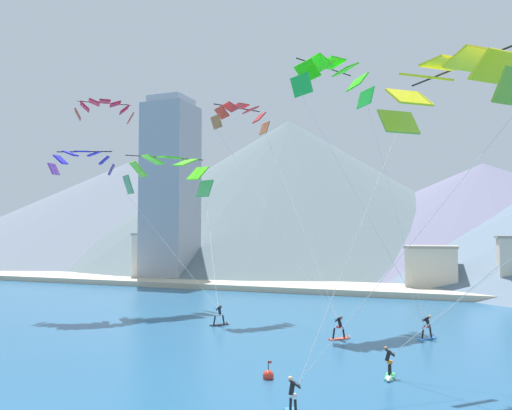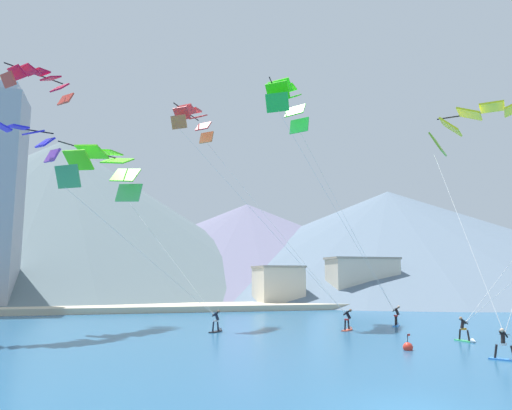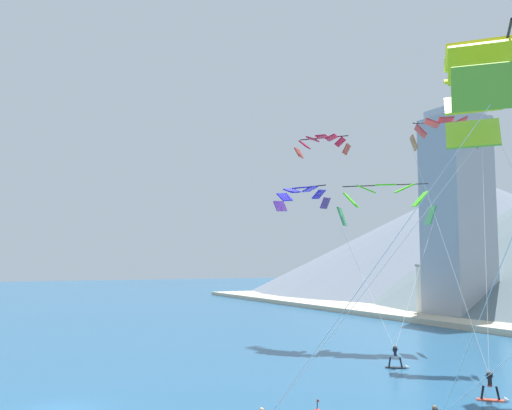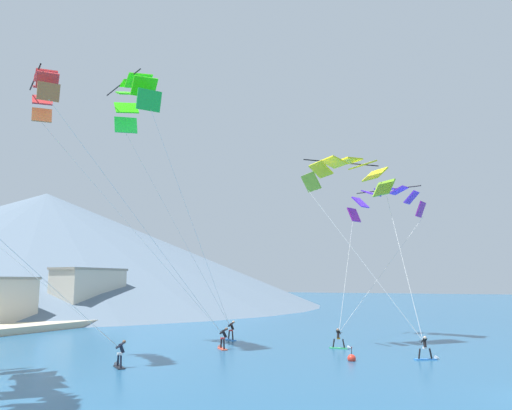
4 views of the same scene
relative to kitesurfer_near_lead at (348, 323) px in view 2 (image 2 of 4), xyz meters
name	(u,v)px [view 2 (image 2 of 4)]	position (x,y,z in m)	size (l,w,h in m)	color
ground_plane	(406,409)	(-8.79, -21.79, -0.53)	(400.00, 400.00, 0.00)	#23567F
kitesurfer_near_lead	(348,323)	(0.00, 0.00, 0.00)	(1.52, 1.51, 1.74)	#E54C33
kitesurfer_near_trail	(509,352)	(1.19, -15.19, -0.10)	(1.25, 1.69, 1.64)	#337FDB
kitesurfer_mid_center	(217,325)	(-9.99, 1.74, -0.02)	(1.39, 1.62, 1.72)	black
kitesurfer_far_left	(466,335)	(4.11, -8.39, -0.09)	(0.56, 1.75, 1.63)	#33B266
kitesurfer_far_right	(397,319)	(5.65, 2.29, 0.02)	(1.38, 1.62, 1.78)	#337FDB
parafoil_kite_near_lead	(194,121)	(-11.08, 8.28, 17.88)	(13.15, 11.05, 18.18)	#C26937
parafoil_kite_near_trail	(493,121)	(7.23, -8.53, 14.24)	(9.77, 10.05, 14.68)	#7EB528
parafoil_kite_mid_center	(103,167)	(-18.87, 8.19, 12.98)	(12.28, 10.74, 13.74)	#3A9D57
parafoil_kite_far_right	(287,101)	(-2.12, 7.75, 20.47)	(10.58, 9.40, 21.14)	green
parafoil_kite_distant_high_outer	(17,137)	(-24.84, 2.65, 13.69)	(5.90, 3.93, 2.41)	#7239A0
parafoil_kite_distant_low_drift	(39,80)	(-23.92, 4.55, 18.93)	(5.11, 4.67, 2.03)	#CB3D2D
race_marker_buoy	(408,347)	(-1.57, -10.62, -0.37)	(0.56, 0.56, 1.02)	red
shoreline_strip	(185,307)	(-8.79, 28.27, -0.18)	(180.00, 10.00, 0.70)	beige
shore_building_harbour_front	(278,286)	(4.93, 32.09, 2.35)	(6.29, 6.51, 5.72)	beige
shore_building_promenade_mid	(363,281)	(17.29, 30.16, 2.98)	(10.32, 4.72, 7.00)	beige
mountain_peak_west_ridge	(247,249)	(14.20, 84.55, 10.73)	(106.26, 106.26, 22.51)	slate
mountain_peak_east_shoulder	(59,217)	(-30.00, 83.41, 17.14)	(112.66, 112.66, 35.33)	slate
mountain_peak_far_spur	(390,242)	(47.13, 72.32, 12.11)	(124.65, 124.65, 25.27)	slate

